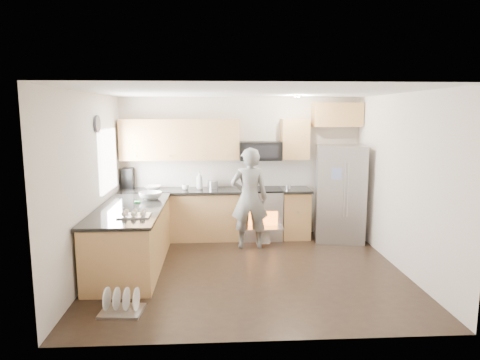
{
  "coord_description": "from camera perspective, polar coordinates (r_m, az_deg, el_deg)",
  "views": [
    {
      "loc": [
        -0.47,
        -6.04,
        2.31
      ],
      "look_at": [
        -0.1,
        0.5,
        1.28
      ],
      "focal_mm": 32.0,
      "sensor_mm": 36.0,
      "label": 1
    }
  ],
  "objects": [
    {
      "name": "refrigerator",
      "position": [
        7.95,
        13.17,
        -1.74
      ],
      "size": [
        0.95,
        0.8,
        1.74
      ],
      "rotation": [
        0.0,
        0.0,
        -0.17
      ],
      "color": "#B7B7BC",
      "rests_on": "ground"
    },
    {
      "name": "back_cabinet_run",
      "position": [
        7.91,
        -4.1,
        -0.9
      ],
      "size": [
        4.45,
        0.64,
        2.5
      ],
      "color": "#B28847",
      "rests_on": "ground"
    },
    {
      "name": "stove_range",
      "position": [
        7.95,
        2.74,
        -2.95
      ],
      "size": [
        0.76,
        0.97,
        1.79
      ],
      "color": "#B7B7BC",
      "rests_on": "ground"
    },
    {
      "name": "ground",
      "position": [
        6.49,
        1.14,
        -11.94
      ],
      "size": [
        4.5,
        4.5,
        0.0
      ],
      "primitive_type": "plane",
      "color": "black",
      "rests_on": "ground"
    },
    {
      "name": "dish_rack",
      "position": [
        5.39,
        -15.48,
        -15.84
      ],
      "size": [
        0.51,
        0.43,
        0.3
      ],
      "rotation": [
        0.0,
        0.0,
        -0.09
      ],
      "color": "#B7B7BC",
      "rests_on": "ground"
    },
    {
      "name": "person",
      "position": [
        7.31,
        1.27,
        -2.45
      ],
      "size": [
        0.63,
        0.42,
        1.74
      ],
      "primitive_type": "imported",
      "rotation": [
        0.0,
        0.0,
        3.14
      ],
      "color": "slate",
      "rests_on": "ground"
    },
    {
      "name": "room_shell",
      "position": [
        6.11,
        0.83,
        2.95
      ],
      "size": [
        4.54,
        4.04,
        2.62
      ],
      "color": "beige",
      "rests_on": "ground"
    },
    {
      "name": "peninsula",
      "position": [
        6.68,
        -14.26,
        -7.39
      ],
      "size": [
        0.96,
        2.36,
        1.04
      ],
      "color": "#B28847",
      "rests_on": "ground"
    }
  ]
}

